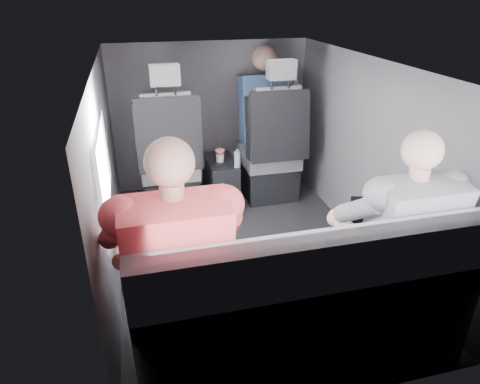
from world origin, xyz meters
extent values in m
plane|color=black|center=(0.00, 0.00, 0.00)|extent=(2.60, 2.60, 0.00)
plane|color=#B2B2AD|center=(0.00, 0.00, 1.35)|extent=(2.60, 2.60, 0.00)
cube|color=#56565B|center=(-0.90, 0.00, 0.68)|extent=(0.02, 2.60, 1.35)
cube|color=#56565B|center=(0.90, 0.00, 0.68)|extent=(0.02, 2.60, 1.35)
cube|color=#56565B|center=(0.00, 1.30, 0.68)|extent=(1.80, 0.02, 1.35)
cube|color=#56565B|center=(0.00, -1.30, 0.68)|extent=(1.80, 0.02, 1.35)
cube|color=white|center=(-0.88, -0.30, 0.90)|extent=(0.02, 0.75, 0.42)
cube|color=black|center=(0.45, 0.67, 0.80)|extent=(0.35, 0.11, 0.59)
cube|color=black|center=(-0.45, 0.92, 0.15)|extent=(0.46, 0.48, 0.30)
cube|color=slate|center=(-0.45, 0.90, 0.38)|extent=(0.48, 0.46, 0.14)
cube|color=slate|center=(-0.45, 0.70, 0.75)|extent=(0.38, 0.18, 0.61)
cube|color=black|center=(-0.67, 0.70, 0.72)|extent=(0.08, 0.21, 0.53)
cube|color=black|center=(-0.23, 0.70, 0.72)|extent=(0.08, 0.21, 0.53)
cube|color=black|center=(-0.45, 0.64, 0.74)|extent=(0.50, 0.11, 0.58)
cube|color=slate|center=(-0.45, 0.66, 1.19)|extent=(0.22, 0.10, 0.15)
cube|color=black|center=(0.45, 0.92, 0.15)|extent=(0.46, 0.48, 0.30)
cube|color=slate|center=(0.45, 0.90, 0.38)|extent=(0.48, 0.46, 0.14)
cube|color=slate|center=(0.45, 0.70, 0.75)|extent=(0.38, 0.18, 0.61)
cube|color=black|center=(0.23, 0.70, 0.72)|extent=(0.08, 0.21, 0.53)
cube|color=black|center=(0.67, 0.70, 0.72)|extent=(0.08, 0.21, 0.53)
cube|color=black|center=(0.45, 0.64, 0.74)|extent=(0.50, 0.11, 0.58)
cube|color=slate|center=(0.45, 0.66, 1.19)|extent=(0.22, 0.10, 0.15)
cube|color=black|center=(0.00, 0.88, 0.20)|extent=(0.24, 0.48, 0.40)
cylinder|color=black|center=(-0.05, 0.76, 0.41)|extent=(0.09, 0.09, 0.01)
cylinder|color=black|center=(0.06, 0.76, 0.41)|extent=(0.09, 0.09, 0.01)
cube|color=slate|center=(0.00, -1.02, 0.23)|extent=(1.60, 0.50, 0.45)
cube|color=slate|center=(0.00, -1.25, 0.68)|extent=(1.60, 0.17, 0.47)
cylinder|color=red|center=(-0.02, 0.83, 0.49)|extent=(0.08, 0.08, 0.02)
cylinder|color=white|center=(-0.02, 0.83, 0.51)|extent=(0.08, 0.08, 0.01)
cylinder|color=red|center=(-0.02, 0.83, 0.58)|extent=(0.01, 0.01, 0.13)
cylinder|color=#A0C5D9|center=(0.10, 0.68, 0.47)|extent=(0.05, 0.05, 0.13)
cylinder|color=#A0C5D9|center=(0.10, 0.68, 0.54)|extent=(0.03, 0.03, 0.02)
cube|color=silver|center=(-0.56, -0.70, 0.59)|extent=(0.38, 0.29, 0.02)
cube|color=silver|center=(-0.56, -0.72, 0.60)|extent=(0.31, 0.17, 0.00)
cube|color=silver|center=(-0.56, -0.62, 0.60)|extent=(0.11, 0.07, 0.00)
cube|color=silver|center=(-0.56, -0.87, 0.72)|extent=(0.37, 0.11, 0.25)
cube|color=white|center=(-0.56, -0.86, 0.72)|extent=(0.32, 0.09, 0.22)
cube|color=black|center=(0.47, -0.76, 0.59)|extent=(0.40, 0.34, 0.02)
cube|color=black|center=(0.47, -0.77, 0.60)|extent=(0.30, 0.22, 0.00)
cube|color=black|center=(0.47, -0.69, 0.60)|extent=(0.11, 0.08, 0.00)
cube|color=black|center=(0.47, -0.90, 0.71)|extent=(0.34, 0.18, 0.22)
cube|color=white|center=(0.47, -0.90, 0.71)|extent=(0.29, 0.15, 0.19)
cube|color=#2F3034|center=(-0.71, -0.90, 0.52)|extent=(0.16, 0.46, 0.14)
cube|color=#2F3034|center=(-0.47, -0.90, 0.52)|extent=(0.16, 0.46, 0.14)
cube|color=#2F3034|center=(-0.71, -0.66, 0.23)|extent=(0.14, 0.14, 0.45)
cube|color=#2F3034|center=(-0.47, -0.66, 0.23)|extent=(0.14, 0.14, 0.45)
cube|color=#DA4852|center=(-0.59, -1.10, 0.78)|extent=(0.42, 0.29, 0.57)
sphere|color=tan|center=(-0.59, -1.07, 1.19)|extent=(0.19, 0.19, 0.19)
cylinder|color=tan|center=(-0.80, -0.82, 0.68)|extent=(0.12, 0.29, 0.13)
cylinder|color=tan|center=(-0.38, -0.82, 0.68)|extent=(0.12, 0.29, 0.13)
cube|color=navy|center=(0.38, -0.90, 0.51)|extent=(0.15, 0.43, 0.13)
cube|color=navy|center=(0.59, -0.90, 0.51)|extent=(0.15, 0.43, 0.13)
cube|color=navy|center=(0.38, -0.67, 0.23)|extent=(0.13, 0.13, 0.45)
cube|color=navy|center=(0.59, -0.67, 0.23)|extent=(0.13, 0.13, 0.45)
cube|color=gray|center=(0.49, -1.10, 0.75)|extent=(0.39, 0.27, 0.53)
sphere|color=beige|center=(0.49, -1.07, 1.14)|extent=(0.18, 0.18, 0.18)
cylinder|color=beige|center=(0.29, -0.82, 0.67)|extent=(0.11, 0.27, 0.12)
cylinder|color=beige|center=(0.68, -0.82, 0.67)|extent=(0.11, 0.27, 0.12)
cube|color=navy|center=(0.45, 1.08, 0.78)|extent=(0.43, 0.27, 0.62)
sphere|color=tan|center=(0.45, 1.10, 1.21)|extent=(0.21, 0.21, 0.21)
cube|color=navy|center=(0.45, 1.14, 0.49)|extent=(0.36, 0.43, 0.13)
camera|label=1|loc=(-0.70, -2.55, 1.77)|focal=32.00mm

